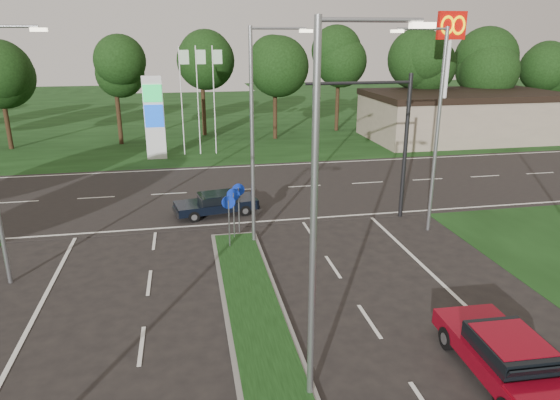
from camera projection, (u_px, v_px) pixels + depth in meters
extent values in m
cube|color=black|center=(200.00, 114.00, 58.10)|extent=(160.00, 50.00, 0.02)
cube|color=black|center=(221.00, 191.00, 29.16)|extent=(160.00, 12.00, 0.02)
cube|color=gray|center=(461.00, 116.00, 43.69)|extent=(16.00, 9.00, 4.00)
cylinder|color=gray|center=(313.00, 229.00, 11.11)|extent=(0.16, 0.16, 9.00)
cylinder|color=gray|center=(371.00, 20.00, 9.94)|extent=(2.20, 0.10, 0.10)
cube|color=#FFF2CC|center=(422.00, 25.00, 10.16)|extent=(0.50, 0.22, 0.12)
cylinder|color=gray|center=(252.00, 141.00, 20.44)|extent=(0.16, 0.16, 9.00)
cylinder|color=gray|center=(278.00, 28.00, 19.27)|extent=(2.20, 0.10, 0.10)
cube|color=#FFF2CC|center=(306.00, 31.00, 19.50)|extent=(0.50, 0.22, 0.12)
cylinder|color=gray|center=(1.00, 26.00, 15.73)|extent=(2.20, 0.10, 0.10)
cube|color=#FFF2CC|center=(39.00, 30.00, 15.96)|extent=(0.50, 0.22, 0.12)
cylinder|color=gray|center=(437.00, 134.00, 21.91)|extent=(0.16, 0.16, 9.00)
cylinder|color=gray|center=(423.00, 29.00, 20.34)|extent=(2.20, 0.10, 0.10)
cube|color=#FFF2CC|center=(397.00, 31.00, 20.18)|extent=(0.50, 0.22, 0.12)
cylinder|color=black|center=(405.00, 148.00, 24.00)|extent=(0.20, 0.20, 7.00)
cylinder|color=black|center=(359.00, 83.00, 22.59)|extent=(5.00, 0.14, 0.14)
cube|color=black|center=(316.00, 90.00, 22.32)|extent=(0.28, 0.28, 0.90)
sphere|color=#FF190C|center=(317.00, 84.00, 22.06)|extent=(0.20, 0.20, 0.20)
cylinder|color=gray|center=(229.00, 225.00, 20.83)|extent=(0.06, 0.06, 2.20)
cylinder|color=#0C26A5|center=(228.00, 202.00, 20.52)|extent=(0.56, 0.04, 0.56)
cylinder|color=gray|center=(234.00, 216.00, 21.82)|extent=(0.06, 0.06, 2.20)
cylinder|color=#0C26A5|center=(233.00, 195.00, 21.51)|extent=(0.56, 0.04, 0.56)
cylinder|color=gray|center=(239.00, 211.00, 22.53)|extent=(0.06, 0.06, 2.20)
cylinder|color=#0C26A5|center=(238.00, 190.00, 22.22)|extent=(0.56, 0.04, 0.56)
cube|color=silver|center=(154.00, 118.00, 35.91)|extent=(1.40, 0.30, 6.00)
cube|color=#0CA53F|center=(152.00, 93.00, 35.19)|extent=(1.30, 0.08, 1.20)
cube|color=#0C3FBF|center=(154.00, 116.00, 35.68)|extent=(1.30, 0.08, 1.60)
cylinder|color=silver|center=(182.00, 102.00, 36.89)|extent=(0.08, 0.08, 8.00)
cube|color=#B2D8B2|center=(184.00, 57.00, 35.96)|extent=(0.70, 0.02, 1.00)
cylinder|color=silver|center=(198.00, 102.00, 37.11)|extent=(0.08, 0.08, 8.00)
cube|color=#B2D8B2|center=(201.00, 57.00, 36.18)|extent=(0.70, 0.02, 1.00)
cylinder|color=silver|center=(214.00, 101.00, 37.32)|extent=(0.08, 0.08, 8.00)
cube|color=#B2D8B2|center=(217.00, 57.00, 36.39)|extent=(0.70, 0.02, 1.00)
cylinder|color=silver|center=(445.00, 86.00, 38.30)|extent=(0.30, 0.30, 10.00)
cube|color=#BF0C07|center=(452.00, 25.00, 36.93)|extent=(2.20, 0.35, 2.00)
torus|color=#FFC600|center=(447.00, 25.00, 36.65)|extent=(1.06, 0.16, 1.06)
torus|color=#FFC600|center=(459.00, 25.00, 36.81)|extent=(1.06, 0.16, 1.06)
cylinder|color=black|center=(206.00, 114.00, 43.41)|extent=(0.36, 0.36, 4.40)
sphere|color=black|center=(204.00, 63.00, 42.08)|extent=(6.00, 6.00, 6.00)
sphere|color=black|center=(207.00, 51.00, 41.63)|extent=(4.80, 4.80, 4.80)
cube|color=maroon|center=(507.00, 360.00, 12.98)|extent=(2.07, 4.73, 0.48)
cube|color=black|center=(511.00, 347.00, 12.75)|extent=(1.69, 2.11, 0.45)
cube|color=maroon|center=(513.00, 339.00, 12.68)|extent=(1.58, 1.73, 0.04)
cylinder|color=black|center=(447.00, 338.00, 14.33)|extent=(0.23, 0.66, 0.66)
cylinder|color=black|center=(503.00, 333.00, 14.59)|extent=(0.23, 0.66, 0.66)
cube|color=black|center=(216.00, 205.00, 25.17)|extent=(4.25, 2.32, 0.41)
cube|color=black|center=(217.00, 197.00, 25.08)|extent=(1.99, 1.69, 0.38)
cube|color=black|center=(217.00, 194.00, 25.02)|extent=(1.66, 1.55, 0.04)
cylinder|color=black|center=(194.00, 217.00, 24.14)|extent=(0.59, 0.28, 0.57)
cylinder|color=black|center=(188.00, 208.00, 25.47)|extent=(0.59, 0.28, 0.57)
cylinder|color=black|center=(245.00, 211.00, 25.01)|extent=(0.59, 0.28, 0.57)
cylinder|color=black|center=(237.00, 202.00, 26.34)|extent=(0.59, 0.28, 0.57)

